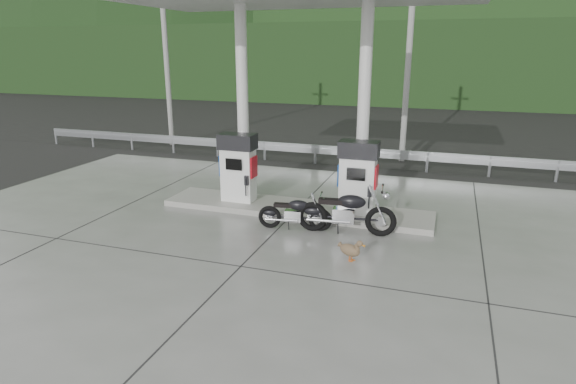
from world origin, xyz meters
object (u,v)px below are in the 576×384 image
(gas_pump_right, at_px, (358,178))
(duck, at_px, (350,250))
(gas_pump_left, at_px, (238,168))
(motorcycle_left, at_px, (295,213))
(motorcycle_right, at_px, (346,213))

(gas_pump_right, bearing_deg, duck, -82.05)
(gas_pump_left, bearing_deg, duck, -35.30)
(gas_pump_left, distance_m, motorcycle_left, 2.42)
(motorcycle_right, bearing_deg, gas_pump_right, 82.21)
(motorcycle_left, bearing_deg, motorcycle_right, -2.93)
(gas_pump_left, height_order, motorcycle_right, gas_pump_left)
(gas_pump_left, height_order, gas_pump_right, same)
(gas_pump_right, distance_m, duck, 2.68)
(motorcycle_left, bearing_deg, gas_pump_left, 139.30)
(motorcycle_left, relative_size, duck, 2.87)
(gas_pump_left, distance_m, gas_pump_right, 3.20)
(gas_pump_left, bearing_deg, motorcycle_left, -31.79)
(motorcycle_right, relative_size, duck, 3.71)
(motorcycle_left, distance_m, duck, 2.04)
(motorcycle_left, xyz_separation_m, motorcycle_right, (1.19, 0.12, 0.11))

